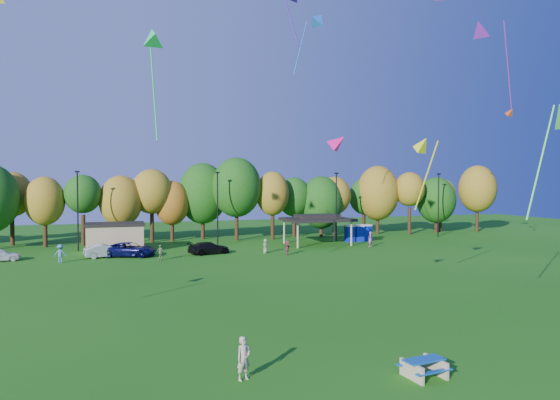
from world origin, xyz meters
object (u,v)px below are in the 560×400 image
object	(u,v)px
porta_potties	(358,233)
picnic_table	(424,367)
car_b	(105,251)
car_c	(130,250)
car_a	(0,255)
car_d	(209,248)
kite_flyer	(244,358)

from	to	relation	value
porta_potties	picnic_table	bearing A→B (deg)	-113.97
car_b	car_c	world-z (taller)	car_c
porta_potties	car_a	distance (m)	41.57
car_a	car_b	distance (m)	9.86
porta_potties	car_c	size ratio (longest dim) A/B	0.69
porta_potties	picnic_table	size ratio (longest dim) A/B	2.03
car_c	car_d	xyz separation A→B (m)	(8.22, -0.70, -0.09)
kite_flyer	porta_potties	bearing A→B (deg)	35.85
picnic_table	kite_flyer	size ratio (longest dim) A/B	1.08
porta_potties	kite_flyer	size ratio (longest dim) A/B	2.19
porta_potties	picnic_table	world-z (taller)	porta_potties
picnic_table	car_d	size ratio (longest dim) A/B	0.40
porta_potties	car_d	world-z (taller)	porta_potties
kite_flyer	car_a	size ratio (longest dim) A/B	0.46
porta_potties	car_b	size ratio (longest dim) A/B	0.89
picnic_table	car_b	world-z (taller)	car_b
car_c	car_d	distance (m)	8.25
car_d	porta_potties	bearing A→B (deg)	-88.32
porta_potties	car_a	bearing A→B (deg)	-174.29
car_a	car_c	bearing A→B (deg)	-102.50
porta_potties	car_a	xyz separation A→B (m)	(-41.36, -4.14, -0.46)
kite_flyer	car_c	world-z (taller)	kite_flyer
car_a	picnic_table	bearing A→B (deg)	-158.60
car_a	kite_flyer	bearing A→B (deg)	-165.78
picnic_table	kite_flyer	distance (m)	7.19
porta_potties	car_c	bearing A→B (deg)	-170.55
picnic_table	car_a	bearing A→B (deg)	114.03
car_b	car_a	bearing A→B (deg)	74.52
car_c	picnic_table	bearing A→B (deg)	-145.45
picnic_table	car_d	world-z (taller)	car_d
picnic_table	car_c	bearing A→B (deg)	98.80
picnic_table	car_c	world-z (taller)	car_c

